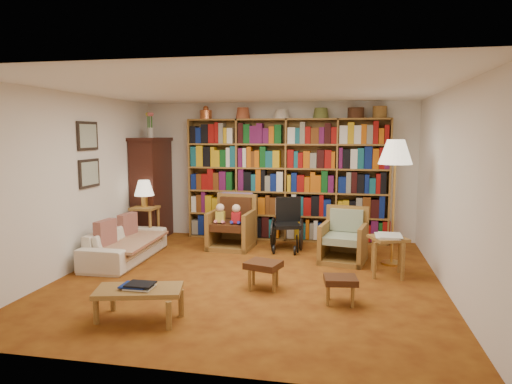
% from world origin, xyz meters
% --- Properties ---
extents(floor, '(5.00, 5.00, 0.00)m').
position_xyz_m(floor, '(0.00, 0.00, 0.00)').
color(floor, '#8D5115').
rests_on(floor, ground).
extents(ceiling, '(5.00, 5.00, 0.00)m').
position_xyz_m(ceiling, '(0.00, 0.00, 2.50)').
color(ceiling, white).
rests_on(ceiling, wall_back).
extents(wall_back, '(5.00, 0.00, 5.00)m').
position_xyz_m(wall_back, '(0.00, 2.50, 1.25)').
color(wall_back, white).
rests_on(wall_back, floor).
extents(wall_front, '(5.00, 0.00, 5.00)m').
position_xyz_m(wall_front, '(0.00, -2.50, 1.25)').
color(wall_front, white).
rests_on(wall_front, floor).
extents(wall_left, '(0.00, 5.00, 5.00)m').
position_xyz_m(wall_left, '(-2.50, 0.00, 1.25)').
color(wall_left, white).
rests_on(wall_left, floor).
extents(wall_right, '(0.00, 5.00, 5.00)m').
position_xyz_m(wall_right, '(2.50, 0.00, 1.25)').
color(wall_right, white).
rests_on(wall_right, floor).
extents(bookshelf, '(3.60, 0.30, 2.42)m').
position_xyz_m(bookshelf, '(0.20, 2.33, 1.17)').
color(bookshelf, '#A07031').
rests_on(bookshelf, floor).
extents(curio_cabinet, '(0.50, 0.95, 2.40)m').
position_xyz_m(curio_cabinet, '(-2.25, 2.00, 0.95)').
color(curio_cabinet, '#39150F').
rests_on(curio_cabinet, floor).
extents(framed_pictures, '(0.03, 0.52, 0.97)m').
position_xyz_m(framed_pictures, '(-2.48, 0.30, 1.62)').
color(framed_pictures, black).
rests_on(framed_pictures, wall_left).
extents(sofa, '(1.74, 0.70, 0.51)m').
position_xyz_m(sofa, '(-2.05, 0.51, 0.25)').
color(sofa, beige).
rests_on(sofa, floor).
extents(sofa_throw, '(0.82, 1.46, 0.04)m').
position_xyz_m(sofa_throw, '(-2.00, 0.51, 0.30)').
color(sofa_throw, beige).
rests_on(sofa_throw, sofa).
extents(cushion_left, '(0.18, 0.40, 0.38)m').
position_xyz_m(cushion_left, '(-2.18, 0.86, 0.45)').
color(cushion_left, maroon).
rests_on(cushion_left, sofa).
extents(cushion_right, '(0.17, 0.41, 0.40)m').
position_xyz_m(cushion_right, '(-2.18, 0.16, 0.45)').
color(cushion_right, maroon).
rests_on(cushion_right, sofa).
extents(side_table_lamp, '(0.43, 0.43, 0.68)m').
position_xyz_m(side_table_lamp, '(-2.15, 1.45, 0.49)').
color(side_table_lamp, '#A07031').
rests_on(side_table_lamp, floor).
extents(table_lamp, '(0.34, 0.34, 0.46)m').
position_xyz_m(table_lamp, '(-2.15, 1.45, 0.99)').
color(table_lamp, gold).
rests_on(table_lamp, side_table_lamp).
extents(armchair_leather, '(0.76, 0.80, 0.91)m').
position_xyz_m(armchair_leather, '(-0.63, 1.63, 0.37)').
color(armchair_leather, '#A07031').
rests_on(armchair_leather, floor).
extents(armchair_sage, '(0.78, 0.80, 0.82)m').
position_xyz_m(armchair_sage, '(1.24, 1.12, 0.31)').
color(armchair_sage, '#A07031').
rests_on(armchair_sage, floor).
extents(wheelchair, '(0.54, 0.70, 0.87)m').
position_xyz_m(wheelchair, '(0.31, 1.63, 0.40)').
color(wheelchair, black).
rests_on(wheelchair, floor).
extents(floor_lamp, '(0.49, 0.49, 1.85)m').
position_xyz_m(floor_lamp, '(1.95, 1.05, 1.60)').
color(floor_lamp, gold).
rests_on(floor_lamp, floor).
extents(side_table_papers, '(0.57, 0.57, 0.57)m').
position_xyz_m(side_table_papers, '(1.84, 0.46, 0.44)').
color(side_table_papers, '#A07031').
rests_on(side_table_papers, floor).
extents(footstool_a, '(0.49, 0.45, 0.35)m').
position_xyz_m(footstool_a, '(0.26, -0.38, 0.28)').
color(footstool_a, '#442712').
rests_on(footstool_a, floor).
extents(footstool_b, '(0.41, 0.36, 0.31)m').
position_xyz_m(footstool_b, '(1.22, -0.71, 0.26)').
color(footstool_b, '#442712').
rests_on(footstool_b, floor).
extents(coffee_table, '(0.96, 0.64, 0.40)m').
position_xyz_m(coffee_table, '(-0.84, -1.59, 0.30)').
color(coffee_table, '#A07031').
rests_on(coffee_table, floor).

